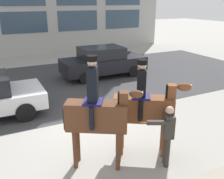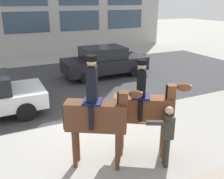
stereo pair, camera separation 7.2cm
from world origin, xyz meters
The scene contains 6 objects.
ground_plane centered at (0.00, 0.00, 0.00)m, with size 80.00×80.00×0.00m, color #9E9B93.
road_surface centered at (0.00, 4.75, 0.00)m, with size 23.41×8.50×0.01m.
mounted_horse_lead centered at (-0.60, -2.09, 1.42)m, with size 1.69×1.19×2.77m.
mounted_horse_companion centered at (0.69, -2.12, 1.35)m, with size 1.78×1.28×2.56m.
pedestrian_bystander centered at (0.88, -2.82, 0.93)m, with size 0.92×0.46×1.59m.
street_car_far_lane centered at (2.73, 4.99, 0.81)m, with size 4.46×1.92×1.59m.
Camera 2 is at (-2.57, -6.98, 3.88)m, focal length 40.00 mm.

